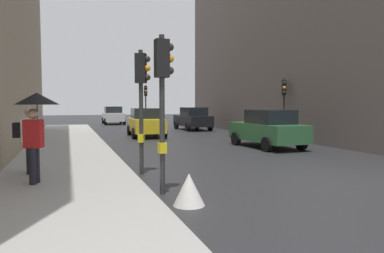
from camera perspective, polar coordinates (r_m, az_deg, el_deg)
The scene contains 14 objects.
ground_plane at distance 10.78m, azimuth 20.12°, elevation -7.54°, with size 120.00×120.00×0.00m, color #28282B.
sidewalk_kerb at distance 14.34m, azimuth -18.96°, elevation -4.46°, with size 3.48×40.00×0.16m, color #A8A5A0.
building_facade_right at distance 26.65m, azimuth 23.89°, elevation 13.88°, with size 12.00×27.89×13.88m, color #5B514C.
traffic_light_far_median at distance 31.53m, azimuth -7.27°, elevation 4.43°, with size 0.24×0.43×3.64m.
traffic_light_near_left at distance 8.16m, azimuth -4.57°, elevation 6.51°, with size 0.44×0.26×3.56m.
traffic_light_mid_street at distance 20.86m, azimuth 14.22°, elevation 4.41°, with size 0.35×0.45×3.45m.
traffic_light_near_right at distance 10.53m, azimuth -7.88°, elevation 5.85°, with size 0.45×0.34×3.57m.
car_dark_suv at distance 28.24m, azimuth 0.14°, elevation 1.24°, with size 2.12×4.25×1.76m.
car_white_compact at distance 37.30m, azimuth -12.24°, elevation 1.73°, with size 2.06×4.22×1.76m.
car_green_estate at distance 17.24m, azimuth 11.80°, elevation -0.35°, with size 2.19×4.29×1.76m.
car_yellow_taxi at distance 22.75m, azimuth -7.25°, elevation 0.64°, with size 2.20×4.29×1.76m.
pedestrian_with_umbrella at distance 9.21m, azimuth -23.27°, elevation 2.05°, with size 1.00×1.00×2.14m.
pedestrian_with_black_backpack at distance 10.69m, azimuth -24.30°, elevation -1.44°, with size 0.64×0.39×1.77m.
warning_sign_triangle at distance 7.39m, azimuth -0.47°, elevation -9.83°, with size 0.64×0.64×0.65m, color silver.
Camera 1 is at (-6.70, -8.20, 2.04)m, focal length 34.02 mm.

